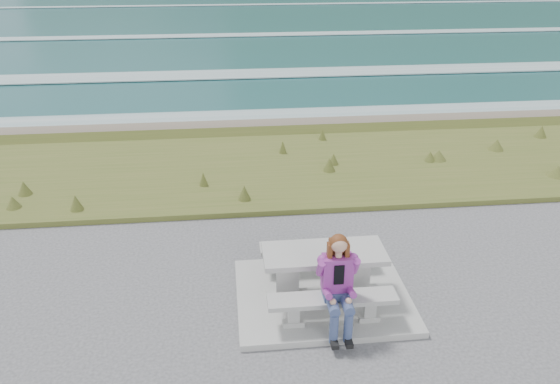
{
  "coord_description": "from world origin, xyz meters",
  "views": [
    {
      "loc": [
        -1.36,
        -6.71,
        5.08
      ],
      "look_at": [
        -0.53,
        1.2,
        1.27
      ],
      "focal_mm": 35.0,
      "sensor_mm": 36.0,
      "label": 1
    }
  ],
  "objects_px": {
    "bench_landward": "(332,303)",
    "seated_woman": "(338,298)",
    "bench_seaward": "(316,250)",
    "picnic_table": "(324,261)"
  },
  "relations": [
    {
      "from": "bench_landward",
      "to": "seated_woman",
      "type": "relative_size",
      "value": 1.27
    },
    {
      "from": "picnic_table",
      "to": "bench_seaward",
      "type": "height_order",
      "value": "picnic_table"
    },
    {
      "from": "picnic_table",
      "to": "seated_woman",
      "type": "xyz_separation_m",
      "value": [
        0.05,
        -0.83,
        -0.06
      ]
    },
    {
      "from": "picnic_table",
      "to": "bench_seaward",
      "type": "bearing_deg",
      "value": 90.0
    },
    {
      "from": "bench_landward",
      "to": "bench_seaward",
      "type": "bearing_deg",
      "value": 90.0
    },
    {
      "from": "picnic_table",
      "to": "seated_woman",
      "type": "height_order",
      "value": "seated_woman"
    },
    {
      "from": "bench_seaward",
      "to": "seated_woman",
      "type": "bearing_deg",
      "value": -88.2
    },
    {
      "from": "bench_seaward",
      "to": "seated_woman",
      "type": "height_order",
      "value": "seated_woman"
    },
    {
      "from": "bench_seaward",
      "to": "seated_woman",
      "type": "distance_m",
      "value": 1.54
    },
    {
      "from": "bench_landward",
      "to": "seated_woman",
      "type": "bearing_deg",
      "value": -70.3
    }
  ]
}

